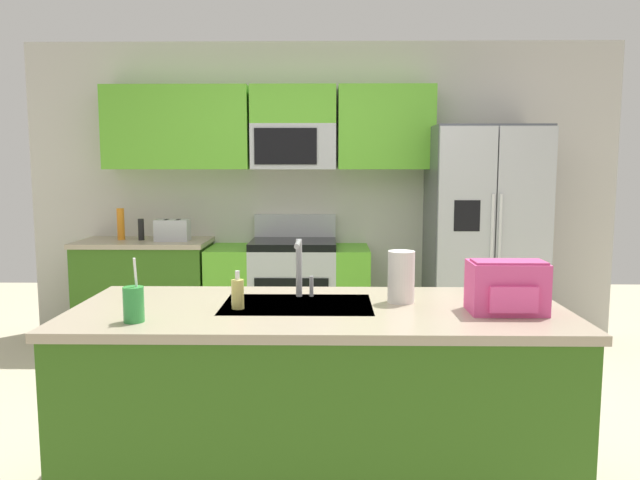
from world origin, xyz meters
TOP-DOWN VIEW (x-y plane):
  - ground_plane at (0.00, 0.00)m, footprint 9.00×9.00m
  - kitchen_wall_unit at (-0.14, 2.08)m, footprint 5.20×0.43m
  - back_counter at (-1.51, 1.80)m, footprint 1.10×0.63m
  - range_oven at (-0.28, 1.80)m, footprint 1.36×0.61m
  - refrigerator at (1.35, 1.73)m, footprint 0.90×0.76m
  - island_counter at (0.02, -0.65)m, footprint 2.20×0.92m
  - toaster at (-1.25, 1.75)m, footprint 0.28×0.16m
  - pepper_mill at (-1.54, 1.80)m, footprint 0.05×0.05m
  - bottle_orange at (-1.72, 1.83)m, footprint 0.06×0.06m
  - sink_faucet at (-0.07, -0.46)m, footprint 0.08×0.21m
  - drink_cup_green at (-0.73, -0.93)m, footprint 0.08×0.08m
  - soap_dispenser at (-0.34, -0.69)m, footprint 0.06×0.06m
  - paper_towel_roll at (0.40, -0.55)m, footprint 0.12×0.12m
  - backpack at (0.83, -0.75)m, footprint 0.32×0.22m

SIDE VIEW (x-z plane):
  - ground_plane at x=0.00m, z-range 0.00..0.00m
  - range_oven at x=-0.28m, z-range -0.11..0.99m
  - back_counter at x=-1.51m, z-range 0.00..0.90m
  - island_counter at x=0.02m, z-range 0.00..0.90m
  - refrigerator at x=1.35m, z-range 0.00..1.85m
  - soap_dispenser at x=-0.34m, z-range 0.88..1.05m
  - drink_cup_green at x=-0.73m, z-range 0.84..1.11m
  - toaster at x=-1.25m, z-range 0.90..1.08m
  - pepper_mill at x=-1.54m, z-range 0.90..1.08m
  - backpack at x=0.83m, z-range 0.90..1.13m
  - paper_towel_roll at x=0.40m, z-range 0.90..1.14m
  - bottle_orange at x=-1.72m, z-range 0.90..1.17m
  - sink_faucet at x=-0.07m, z-range 0.93..1.21m
  - kitchen_wall_unit at x=-0.14m, z-range 0.17..2.77m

